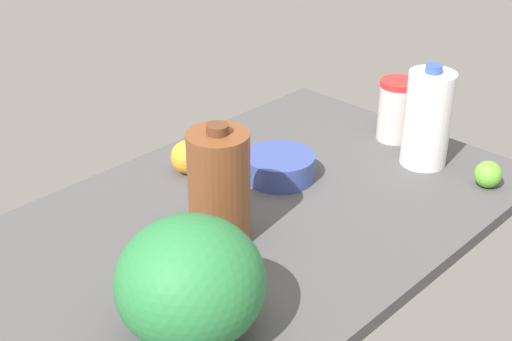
% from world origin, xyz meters
% --- Properties ---
extents(countertop, '(1.20, 0.76, 0.03)m').
position_xyz_m(countertop, '(0.00, 0.00, 0.01)').
color(countertop, '#49484A').
rests_on(countertop, ground).
extents(milk_jug, '(0.11, 0.11, 0.25)m').
position_xyz_m(milk_jug, '(-0.44, 0.13, 0.14)').
color(milk_jug, white).
rests_on(milk_jug, countertop).
extents(chocolate_milk_jug, '(0.12, 0.12, 0.25)m').
position_xyz_m(chocolate_milk_jug, '(0.12, 0.02, 0.15)').
color(chocolate_milk_jug, brown).
rests_on(chocolate_milk_jug, countertop).
extents(mixing_bowl, '(0.16, 0.16, 0.06)m').
position_xyz_m(mixing_bowl, '(-0.15, -0.06, 0.06)').
color(mixing_bowl, '#374994').
rests_on(mixing_bowl, countertop).
extents(tumbler_cup, '(0.09, 0.09, 0.16)m').
position_xyz_m(tumbler_cup, '(-0.50, 0.01, 0.11)').
color(tumbler_cup, beige).
rests_on(tumbler_cup, countertop).
extents(watermelon, '(0.24, 0.24, 0.21)m').
position_xyz_m(watermelon, '(0.34, 0.19, 0.13)').
color(watermelon, '#28773C').
rests_on(watermelon, countertop).
extents(lime_by_jug, '(0.06, 0.06, 0.06)m').
position_xyz_m(lime_by_jug, '(-0.14, -0.28, 0.06)').
color(lime_by_jug, '#6FBC3D').
rests_on(lime_by_jug, countertop).
extents(lime_beside_bowl, '(0.06, 0.06, 0.06)m').
position_xyz_m(lime_beside_bowl, '(-0.44, 0.30, 0.06)').
color(lime_beside_bowl, '#62B233').
rests_on(lime_beside_bowl, countertop).
extents(lime_far_back, '(0.05, 0.05, 0.05)m').
position_xyz_m(lime_far_back, '(0.01, -0.13, 0.06)').
color(lime_far_back, '#6EB73E').
rests_on(lime_far_back, countertop).
extents(orange_loose, '(0.08, 0.08, 0.08)m').
position_xyz_m(orange_loose, '(-0.02, -0.24, 0.07)').
color(orange_loose, orange).
rests_on(orange_loose, countertop).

